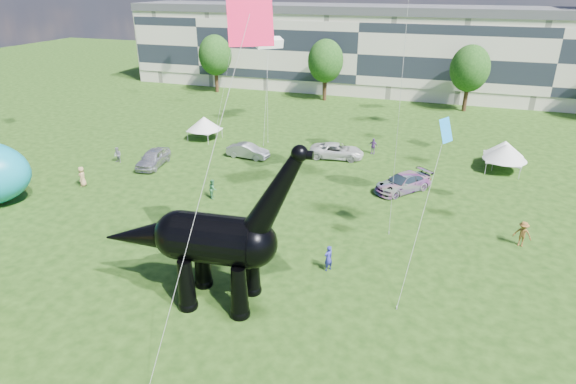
% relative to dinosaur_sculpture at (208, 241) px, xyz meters
% --- Properties ---
extents(ground, '(220.00, 220.00, 0.00)m').
position_rel_dinosaur_sculpture_xyz_m(ground, '(5.13, -3.06, -3.76)').
color(ground, '#16330C').
rests_on(ground, ground).
extents(terrace_row, '(78.00, 11.00, 12.00)m').
position_rel_dinosaur_sculpture_xyz_m(terrace_row, '(-2.87, 58.94, 2.24)').
color(terrace_row, beige).
rests_on(terrace_row, ground).
extents(tree_far_left, '(5.20, 5.20, 9.44)m').
position_rel_dinosaur_sculpture_xyz_m(tree_far_left, '(-24.87, 49.94, 2.53)').
color(tree_far_left, '#382314').
rests_on(tree_far_left, ground).
extents(tree_mid_left, '(5.20, 5.20, 9.44)m').
position_rel_dinosaur_sculpture_xyz_m(tree_mid_left, '(-6.87, 49.94, 2.53)').
color(tree_mid_left, '#382314').
rests_on(tree_mid_left, ground).
extents(tree_mid_right, '(5.20, 5.20, 9.44)m').
position_rel_dinosaur_sculpture_xyz_m(tree_mid_right, '(13.13, 49.94, 2.53)').
color(tree_mid_right, '#382314').
rests_on(tree_mid_right, ground).
extents(dinosaur_sculpture, '(12.22, 3.64, 9.96)m').
position_rel_dinosaur_sculpture_xyz_m(dinosaur_sculpture, '(0.00, 0.00, 0.00)').
color(dinosaur_sculpture, black).
rests_on(dinosaur_sculpture, ground).
extents(car_silver, '(2.63, 5.10, 1.66)m').
position_rel_dinosaur_sculpture_xyz_m(car_silver, '(-15.26, 17.26, -2.93)').
color(car_silver, silver).
rests_on(car_silver, ground).
extents(car_grey, '(4.45, 1.82, 1.43)m').
position_rel_dinosaur_sculpture_xyz_m(car_grey, '(-7.53, 22.52, -3.04)').
color(car_grey, gray).
rests_on(car_grey, ground).
extents(car_white, '(5.70, 3.17, 1.51)m').
position_rel_dinosaur_sculpture_xyz_m(car_white, '(1.05, 25.40, -3.01)').
color(car_white, silver).
rests_on(car_white, ground).
extents(car_dark, '(5.11, 5.50, 1.55)m').
position_rel_dinosaur_sculpture_xyz_m(car_dark, '(8.42, 19.04, -2.98)').
color(car_dark, '#595960').
rests_on(car_dark, ground).
extents(gazebo_near, '(4.51, 4.51, 2.56)m').
position_rel_dinosaur_sculpture_xyz_m(gazebo_near, '(16.85, 28.42, -1.96)').
color(gazebo_near, white).
rests_on(gazebo_near, ground).
extents(gazebo_far, '(4.34, 4.34, 2.75)m').
position_rel_dinosaur_sculpture_xyz_m(gazebo_far, '(16.85, 26.89, -1.83)').
color(gazebo_far, silver).
rests_on(gazebo_far, ground).
extents(gazebo_left, '(4.22, 4.22, 2.63)m').
position_rel_dinosaur_sculpture_xyz_m(gazebo_left, '(-14.65, 26.66, -1.91)').
color(gazebo_left, silver).
rests_on(gazebo_left, ground).
extents(visitors, '(49.25, 40.29, 1.82)m').
position_rel_dinosaur_sculpture_xyz_m(visitors, '(5.32, 11.16, -2.89)').
color(visitors, maroon).
rests_on(visitors, ground).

